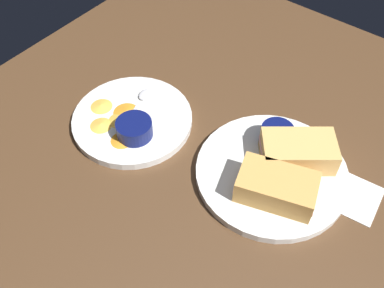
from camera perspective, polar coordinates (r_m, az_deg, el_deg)
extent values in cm
cube|color=#4C331E|center=(82.80, 3.42, -2.91)|extent=(110.00, 110.00, 3.00)
cylinder|color=silver|center=(80.17, 10.33, -3.74)|extent=(27.39, 27.39, 1.60)
cube|color=tan|center=(74.63, 10.99, -5.53)|extent=(14.70, 11.21, 4.80)
cube|color=#DB938E|center=(74.63, 10.99, -5.53)|extent=(14.76, 10.71, 0.80)
cube|color=tan|center=(80.08, 13.69, -0.94)|extent=(14.93, 13.98, 4.80)
cube|color=#DB938E|center=(80.08, 13.69, -0.94)|extent=(14.76, 13.66, 0.80)
cylinder|color=#0C144C|center=(81.77, 10.95, 0.93)|extent=(6.08, 6.08, 4.38)
cylinder|color=black|center=(80.44, 11.14, 1.76)|extent=(4.99, 4.99, 0.60)
cube|color=silver|center=(77.48, 10.27, -5.13)|extent=(3.20, 5.27, 0.40)
ellipsoid|color=silver|center=(80.68, 10.58, -1.90)|extent=(3.41, 3.85, 0.80)
cylinder|color=silver|center=(88.02, -7.78, 3.16)|extent=(23.84, 23.84, 1.60)
cylinder|color=#0C144C|center=(83.08, -7.55, 2.00)|extent=(6.91, 6.91, 3.23)
cylinder|color=olive|center=(82.18, -7.63, 2.56)|extent=(5.67, 5.67, 0.60)
cube|color=silver|center=(87.76, -7.63, 4.00)|extent=(2.55, 5.46, 0.40)
ellipsoid|color=silver|center=(91.09, -6.25, 6.44)|extent=(3.13, 3.74, 0.80)
cone|color=orange|center=(83.42, -9.17, 0.61)|extent=(6.07, 6.07, 0.60)
cone|color=gold|center=(90.32, -11.77, 4.95)|extent=(5.79, 5.79, 0.60)
cone|color=orange|center=(88.29, -8.61, 4.25)|extent=(7.02, 7.02, 0.60)
cone|color=gold|center=(86.69, -11.83, 2.51)|extent=(5.65, 5.65, 0.60)
cone|color=gold|center=(86.94, -9.46, 3.18)|extent=(5.92, 5.92, 0.60)
cube|color=white|center=(81.79, 19.61, -6.10)|extent=(11.84, 10.05, 0.40)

